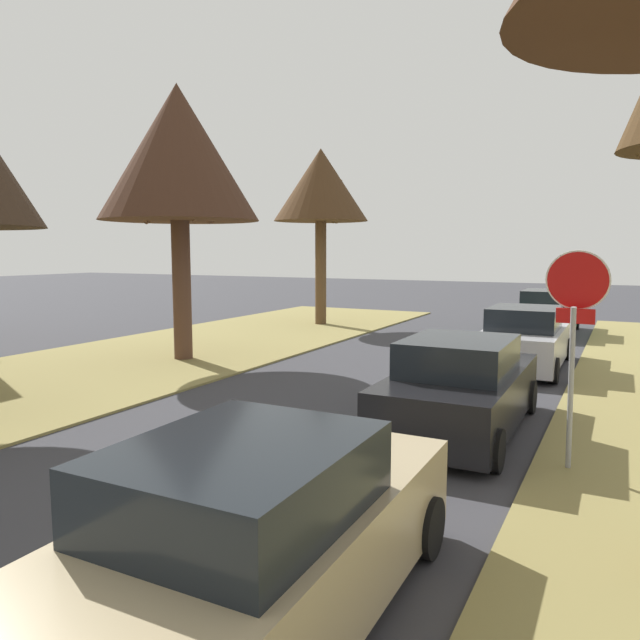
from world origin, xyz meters
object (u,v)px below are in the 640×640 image
at_px(stop_sign_far, 576,312).
at_px(parked_sedan_green, 547,313).
at_px(parked_sedan_silver, 525,340).
at_px(street_tree_left_far, 321,187).
at_px(street_tree_left_mid_b, 178,155).
at_px(parked_sedan_tan, 256,541).
at_px(parked_sedan_black, 460,388).

relative_size(stop_sign_far, parked_sedan_green, 0.67).
bearing_deg(parked_sedan_silver, street_tree_left_far, 147.76).
distance_m(street_tree_left_mid_b, parked_sedan_green, 13.85).
bearing_deg(parked_sedan_tan, parked_sedan_green, 90.16).
distance_m(street_tree_left_mid_b, parked_sedan_tan, 12.96).
bearing_deg(parked_sedan_black, parked_sedan_silver, 89.04).
relative_size(parked_sedan_tan, parked_sedan_green, 1.00).
distance_m(street_tree_left_far, parked_sedan_tan, 19.91).
xyz_separation_m(street_tree_left_far, parked_sedan_green, (8.37, 1.56, -4.73)).
xyz_separation_m(street_tree_left_mid_b, parked_sedan_green, (8.16, 10.14, -4.75)).
bearing_deg(stop_sign_far, street_tree_left_mid_b, 158.10).
height_order(street_tree_left_mid_b, parked_sedan_green, street_tree_left_mid_b).
bearing_deg(street_tree_left_far, parked_sedan_silver, -32.24).
distance_m(stop_sign_far, street_tree_left_far, 16.63).
xyz_separation_m(parked_sedan_black, parked_sedan_green, (-0.17, 13.07, 0.00)).
xyz_separation_m(stop_sign_far, parked_sedan_silver, (-1.66, 7.19, -1.45)).
height_order(street_tree_left_far, parked_sedan_silver, street_tree_left_far).
distance_m(stop_sign_far, street_tree_left_mid_b, 11.36).
bearing_deg(street_tree_left_mid_b, parked_sedan_silver, 20.39).
bearing_deg(street_tree_left_far, parked_sedan_black, -53.46).
bearing_deg(parked_sedan_green, street_tree_left_far, -169.44).
relative_size(parked_sedan_tan, parked_sedan_silver, 1.00).
bearing_deg(parked_sedan_black, stop_sign_far, -32.36).
height_order(stop_sign_far, parked_sedan_tan, stop_sign_far).
relative_size(street_tree_left_mid_b, parked_sedan_silver, 1.64).
distance_m(parked_sedan_tan, parked_sedan_black, 5.89).
height_order(parked_sedan_tan, parked_sedan_green, same).
height_order(street_tree_left_mid_b, parked_sedan_tan, street_tree_left_mid_b).
height_order(stop_sign_far, parked_sedan_silver, stop_sign_far).
bearing_deg(parked_sedan_tan, stop_sign_far, 68.52).
distance_m(parked_sedan_tan, parked_sedan_green, 18.97).
bearing_deg(parked_sedan_silver, stop_sign_far, -76.97).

